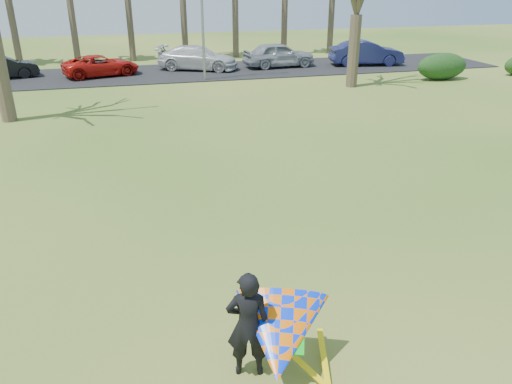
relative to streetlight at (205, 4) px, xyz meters
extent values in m
plane|color=#1F5612|center=(-2.16, -22.00, -4.46)|extent=(100.00, 100.00, 0.00)
cube|color=black|center=(-2.16, 3.00, -4.43)|extent=(46.00, 7.00, 0.06)
cylinder|color=brown|center=(-10.16, -7.00, -2.36)|extent=(0.64, 0.64, 4.20)
cylinder|color=#46372A|center=(7.84, -4.00, -2.47)|extent=(0.64, 0.64, 3.99)
cylinder|color=gray|center=(-0.16, 0.00, -0.46)|extent=(0.16, 0.16, 8.00)
ellipsoid|color=#163714|center=(14.13, -3.47, -3.64)|extent=(3.29, 1.49, 1.64)
imported|color=black|center=(-12.32, 3.52, -3.70)|extent=(4.52, 2.56, 1.41)
imported|color=red|center=(-6.34, 2.91, -3.75)|extent=(5.16, 3.46, 1.31)
imported|color=silver|center=(-0.02, 3.63, -3.62)|extent=(5.86, 4.25, 1.58)
imported|color=#91969D|center=(5.63, 3.23, -3.56)|extent=(5.08, 2.33, 1.69)
imported|color=#1A1E50|center=(11.92, 2.46, -3.56)|extent=(5.36, 2.61, 1.69)
imported|color=black|center=(-3.53, -24.70, -3.52)|extent=(0.78, 0.60, 1.90)
cone|color=#0531FA|center=(-3.08, -24.95, -3.61)|extent=(2.13, 2.39, 2.02)
cube|color=#0CBF19|center=(-2.96, -25.03, -3.66)|extent=(0.62, 0.60, 0.24)
cube|color=yellow|center=(-2.33, -25.10, -4.45)|extent=(0.56, 1.76, 0.22)
camera|label=1|loc=(-5.03, -30.89, 1.55)|focal=35.00mm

